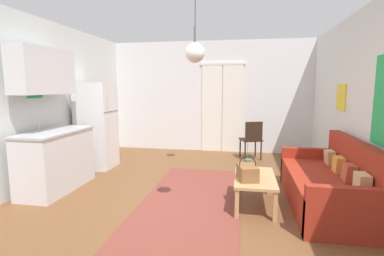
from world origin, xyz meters
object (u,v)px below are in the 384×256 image
(bamboo_vase, at_px, (247,167))
(refrigerator, at_px, (97,126))
(couch, at_px, (332,186))
(pendant_lamp_near, at_px, (195,53))
(coffee_table, at_px, (255,180))
(accent_chair, at_px, (252,138))
(pendant_lamp_far, at_px, (194,52))
(handbag, at_px, (247,172))

(bamboo_vase, relative_size, refrigerator, 0.26)
(couch, xyz_separation_m, pendant_lamp_near, (-1.71, -0.74, 1.67))
(coffee_table, distance_m, bamboo_vase, 0.20)
(couch, relative_size, bamboo_vase, 4.60)
(couch, relative_size, accent_chair, 2.36)
(coffee_table, xyz_separation_m, accent_chair, (0.02, 2.56, 0.12))
(refrigerator, bearing_deg, pendant_lamp_far, 5.32)
(couch, xyz_separation_m, handbag, (-1.10, -0.29, 0.22))
(pendant_lamp_near, bearing_deg, coffee_table, 40.49)
(bamboo_vase, height_order, accent_chair, accent_chair)
(couch, height_order, refrigerator, refrigerator)
(refrigerator, relative_size, pendant_lamp_far, 2.93)
(refrigerator, height_order, pendant_lamp_far, pendant_lamp_far)
(accent_chair, bearing_deg, pendant_lamp_near, 58.34)
(handbag, height_order, accent_chair, accent_chair)
(bamboo_vase, distance_m, refrigerator, 3.19)
(handbag, relative_size, pendant_lamp_far, 0.66)
(refrigerator, relative_size, accent_chair, 1.97)
(handbag, xyz_separation_m, pendant_lamp_far, (-0.99, 1.71, 1.71))
(refrigerator, xyz_separation_m, accent_chair, (3.01, 1.18, -0.35))
(handbag, distance_m, accent_chair, 2.71)
(coffee_table, xyz_separation_m, handbag, (-0.10, -0.15, 0.15))
(bamboo_vase, bearing_deg, refrigerator, 155.40)
(handbag, relative_size, pendant_lamp_near, 0.45)
(pendant_lamp_far, bearing_deg, bamboo_vase, -56.60)
(coffee_table, height_order, accent_chair, accent_chair)
(pendant_lamp_far, bearing_deg, couch, -34.30)
(accent_chair, height_order, pendant_lamp_far, pendant_lamp_far)
(coffee_table, height_order, handbag, handbag)
(bamboo_vase, height_order, pendant_lamp_far, pendant_lamp_far)
(pendant_lamp_near, bearing_deg, pendant_lamp_far, 100.02)
(pendant_lamp_near, height_order, pendant_lamp_far, same)
(accent_chair, height_order, pendant_lamp_near, pendant_lamp_near)
(couch, bearing_deg, accent_chair, 112.03)
(couch, xyz_separation_m, bamboo_vase, (-1.10, -0.07, 0.23))
(refrigerator, bearing_deg, bamboo_vase, -24.60)
(bamboo_vase, height_order, pendant_lamp_near, pendant_lamp_near)
(coffee_table, bearing_deg, pendant_lamp_near, -139.51)
(coffee_table, height_order, refrigerator, refrigerator)
(coffee_table, relative_size, bamboo_vase, 2.23)
(couch, height_order, accent_chair, couch)
(coffee_table, relative_size, refrigerator, 0.58)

